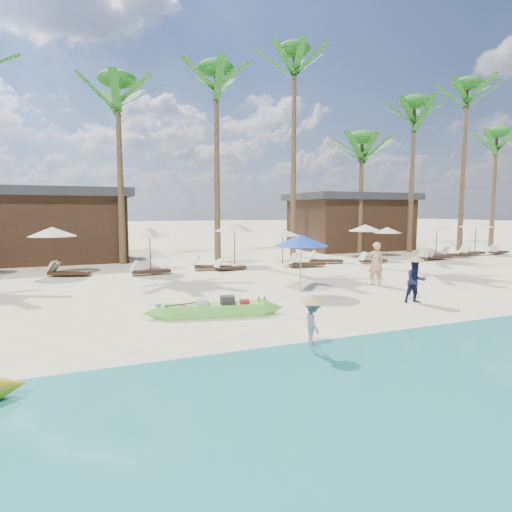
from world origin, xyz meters
name	(u,v)px	position (x,y,z in m)	size (l,w,h in m)	color
ground	(290,315)	(0.00, 0.00, 0.00)	(240.00, 240.00, 0.00)	beige
wet_sand_strip	(415,377)	(0.00, -5.00, 0.00)	(240.00, 4.50, 0.01)	tan
green_canoe	(215,310)	(-2.04, 0.64, 0.19)	(4.43, 1.14, 0.57)	#60D13F
tourist	(376,264)	(5.40, 3.14, 0.87)	(0.63, 0.41, 1.73)	tan
vendor_green	(416,281)	(4.47, -0.10, 0.71)	(0.69, 0.54, 1.42)	#141737
vendor_yellow	(313,323)	(-1.07, -3.17, 0.65)	(0.61, 0.35, 0.95)	gray
blue_umbrella	(301,240)	(1.80, 2.74, 1.92)	(1.97, 1.97, 2.12)	#99999E
resort_parasol_4	(52,232)	(-6.71, 10.94, 2.02)	(2.18, 2.18, 2.24)	#372116
lounger_4_left	(69,272)	(-6.08, 10.52, 0.19)	(1.72, 1.04, 0.56)	#372116
lounger_4_right	(66,272)	(-6.18, 10.32, 0.21)	(1.97, 1.17, 0.64)	#372116
resort_parasol_5	(150,232)	(-2.42, 10.25, 1.95)	(2.10, 2.10, 2.16)	#372116
lounger_5_left	(148,270)	(-2.65, 9.41, 0.21)	(1.85, 0.63, 0.62)	#372116
resort_parasol_6	(235,227)	(2.40, 11.61, 2.09)	(2.25, 2.25, 2.31)	#372116
lounger_6_left	(210,266)	(0.50, 9.90, 0.22)	(2.07, 1.18, 0.67)	#372116
lounger_6_right	(229,267)	(1.30, 9.38, 0.18)	(1.67, 0.71, 0.55)	#372116
resort_parasol_7	(283,232)	(5.00, 10.85, 1.77)	(1.91, 1.91, 1.97)	#372116
lounger_7_left	(304,263)	(5.42, 9.07, 0.22)	(2.03, 0.82, 0.67)	#372116
lounger_7_right	(323,260)	(7.19, 10.07, 0.22)	(2.02, 1.15, 0.66)	#372116
resort_parasol_8	(365,228)	(10.78, 11.11, 1.94)	(2.09, 2.09, 2.15)	#372116
lounger_8_left	(372,260)	(9.81, 9.16, 0.19)	(1.71, 0.57, 0.58)	#372116
resort_parasol_9	(387,230)	(12.93, 11.68, 1.74)	(1.87, 1.87, 1.93)	#372116
lounger_9_left	(431,256)	(14.25, 9.17, 0.22)	(2.03, 0.98, 0.66)	#372116
lounger_9_right	(437,256)	(14.58, 9.06, 0.21)	(1.88, 0.70, 0.63)	#372116
resort_parasol_10	(437,227)	(16.36, 10.92, 1.90)	(2.05, 2.05, 2.11)	#372116
lounger_10_left	(454,254)	(16.79, 9.78, 0.20)	(1.88, 1.06, 0.61)	#372116
lounger_10_right	(471,252)	(18.63, 10.12, 0.22)	(2.03, 0.83, 0.67)	#372116
resort_parasol_11	(476,224)	(20.01, 11.02, 2.07)	(2.23, 2.23, 2.30)	#372116
lounger_11_left	(498,251)	(21.06, 10.05, 0.20)	(1.80, 0.88, 0.59)	#372116
palm_3	(118,108)	(-3.36, 14.27, 8.58)	(2.08, 2.08, 10.52)	brown
palm_4	(216,100)	(2.15, 14.01, 9.45)	(2.08, 2.08, 11.70)	brown
palm_5	(294,87)	(7.45, 14.38, 10.82)	(2.08, 2.08, 13.60)	brown
palm_6	(362,152)	(12.84, 14.52, 7.05)	(2.08, 2.08, 8.51)	brown
palm_7	(414,125)	(16.57, 13.68, 8.99)	(2.08, 2.08, 11.08)	brown
palm_8	(466,113)	(21.07, 13.33, 10.18)	(2.08, 2.08, 12.70)	brown
palm_9	(496,149)	(26.21, 14.81, 8.06)	(2.08, 2.08, 9.82)	brown
pavilion_west	(35,224)	(-8.00, 17.50, 2.19)	(10.80, 6.60, 4.30)	#372116
pavilion_east	(350,221)	(14.00, 17.50, 2.20)	(8.80, 6.60, 4.30)	#372116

